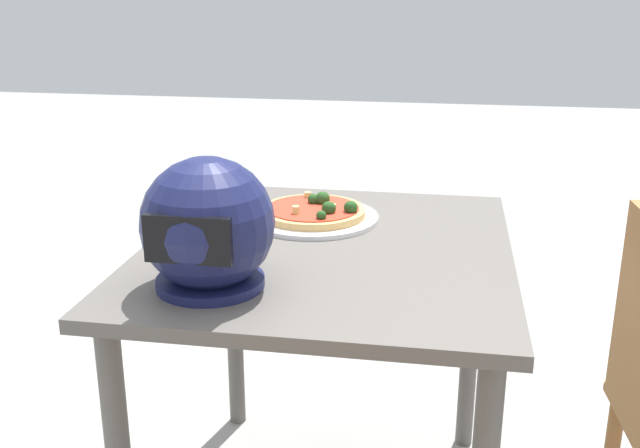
{
  "coord_description": "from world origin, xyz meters",
  "views": [
    {
      "loc": [
        -0.26,
        1.6,
        1.35
      ],
      "look_at": [
        0.03,
        -0.09,
        0.79
      ],
      "focal_mm": 42.02,
      "sensor_mm": 36.0,
      "label": 1
    }
  ],
  "objects": [
    {
      "name": "pizza_plate",
      "position": [
        0.07,
        -0.18,
        0.77
      ],
      "size": [
        0.33,
        0.33,
        0.01
      ],
      "primitive_type": "cylinder",
      "color": "white",
      "rests_on": "dining_table"
    },
    {
      "name": "pizza",
      "position": [
        0.06,
        -0.18,
        0.79
      ],
      "size": [
        0.27,
        0.27,
        0.05
      ],
      "color": "tan",
      "rests_on": "pizza_plate"
    },
    {
      "name": "motorcycle_helmet",
      "position": [
        0.19,
        0.28,
        0.89
      ],
      "size": [
        0.26,
        0.26,
        0.26
      ],
      "color": "#191E4C",
      "rests_on": "dining_table"
    },
    {
      "name": "dining_table",
      "position": [
        0.0,
        0.0,
        0.66
      ],
      "size": [
        0.83,
        0.95,
        0.77
      ],
      "color": "#5B5651",
      "rests_on": "ground"
    }
  ]
}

